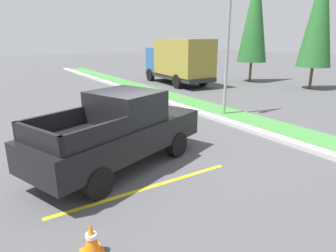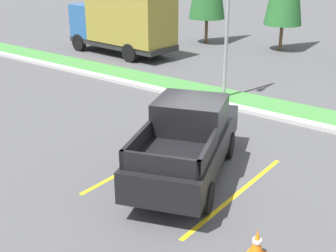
% 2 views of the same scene
% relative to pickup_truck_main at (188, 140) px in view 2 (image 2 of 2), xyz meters
% --- Properties ---
extents(ground_plane, '(120.00, 120.00, 0.00)m').
position_rel_pickup_truck_main_xyz_m(ground_plane, '(0.15, 0.56, -1.04)').
color(ground_plane, '#4C4C4F').
extents(parking_line_near, '(0.12, 4.80, 0.01)m').
position_rel_pickup_truck_main_xyz_m(parking_line_near, '(-1.53, -0.05, -1.04)').
color(parking_line_near, yellow).
rests_on(parking_line_near, ground).
extents(parking_line_far, '(0.12, 4.80, 0.01)m').
position_rel_pickup_truck_main_xyz_m(parking_line_far, '(1.57, -0.05, -1.04)').
color(parking_line_far, yellow).
rests_on(parking_line_far, ground).
extents(curb_strip, '(56.00, 0.40, 0.15)m').
position_rel_pickup_truck_main_xyz_m(curb_strip, '(0.15, 5.56, -0.97)').
color(curb_strip, '#B2B2AD').
rests_on(curb_strip, ground).
extents(grass_median, '(56.00, 1.80, 0.06)m').
position_rel_pickup_truck_main_xyz_m(grass_median, '(0.15, 6.66, -1.01)').
color(grass_median, '#42843D').
rests_on(grass_median, ground).
extents(pickup_truck_main, '(3.62, 5.55, 2.10)m').
position_rel_pickup_truck_main_xyz_m(pickup_truck_main, '(0.00, 0.00, 0.00)').
color(pickup_truck_main, black).
rests_on(pickup_truck_main, ground).
extents(cargo_truck_distant, '(6.94, 2.86, 3.40)m').
position_rel_pickup_truck_main_xyz_m(cargo_truck_distant, '(-11.66, 10.08, 0.81)').
color(cargo_truck_distant, black).
rests_on(cargo_truck_distant, ground).
extents(street_light, '(0.24, 1.49, 6.28)m').
position_rel_pickup_truck_main_xyz_m(street_light, '(-2.71, 6.29, 2.64)').
color(street_light, gray).
rests_on(street_light, ground).
extents(traffic_cone, '(0.36, 0.36, 0.60)m').
position_rel_pickup_truck_main_xyz_m(traffic_cone, '(3.04, -1.92, -0.75)').
color(traffic_cone, orange).
rests_on(traffic_cone, ground).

